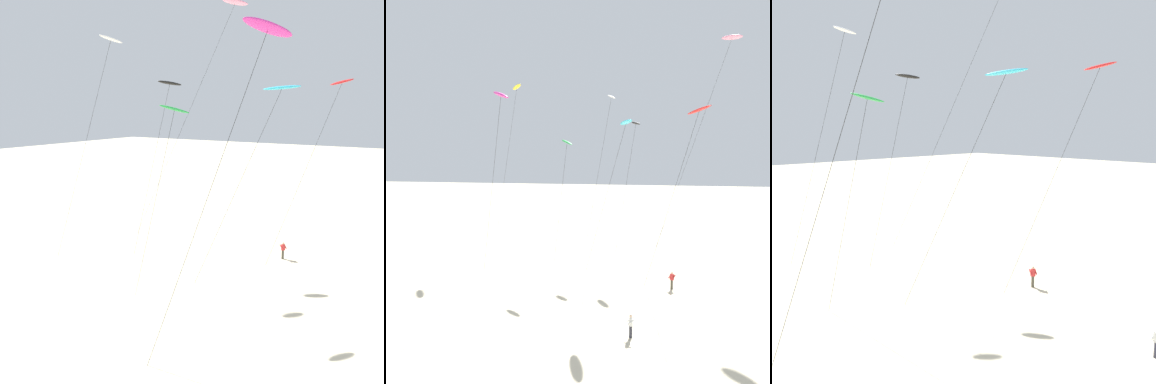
# 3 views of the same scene
# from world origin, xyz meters

# --- Properties ---
(ground_plane) EXTENTS (260.00, 260.00, 0.00)m
(ground_plane) POSITION_xyz_m (0.00, 0.00, 0.00)
(ground_plane) COLOR beige
(kite_green) EXTENTS (2.99, 3.38, 14.38)m
(kite_green) POSITION_xyz_m (-2.39, 13.87, 13.75)
(kite_green) COLOR green
(kite_green) RESTS_ON ground
(kite_white) EXTENTS (4.67, 5.45, 20.52)m
(kite_white) POSITION_xyz_m (1.44, 23.29, 19.53)
(kite_white) COLOR white
(kite_white) RESTS_ON ground
(kite_red) EXTENTS (5.15, 5.70, 16.63)m
(kite_red) POSITION_xyz_m (10.20, 5.23, 15.98)
(kite_red) COLOR red
(kite_red) RESTS_ON ground
(kite_pink) EXTENTS (8.50, 9.72, 25.65)m
(kite_pink) POSITION_xyz_m (14.85, 17.70, 24.92)
(kite_pink) COLOR pink
(kite_pink) RESTS_ON ground
(kite_black) EXTENTS (3.22, 3.92, 16.68)m
(kite_black) POSITION_xyz_m (4.78, 19.26, 16.07)
(kite_black) COLOR black
(kite_black) RESTS_ON ground
(kite_cyan) EXTENTS (5.31, 6.60, 15.84)m
(kite_cyan) POSITION_xyz_m (4.24, 8.39, 15.46)
(kite_cyan) COLOR #33BFE0
(kite_cyan) RESTS_ON ground
(kite_magenta) EXTENTS (5.42, 5.98, 18.53)m
(kite_magenta) POSITION_xyz_m (-6.55, 5.47, 17.77)
(kite_magenta) COLOR #D8339E
(kite_magenta) RESTS_ON ground
(kite_flyer_nearest) EXTENTS (0.72, 0.72, 1.67)m
(kite_flyer_nearest) POSITION_xyz_m (8.71, 9.05, 0.89)
(kite_flyer_nearest) COLOR #4C4738
(kite_flyer_nearest) RESTS_ON ground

